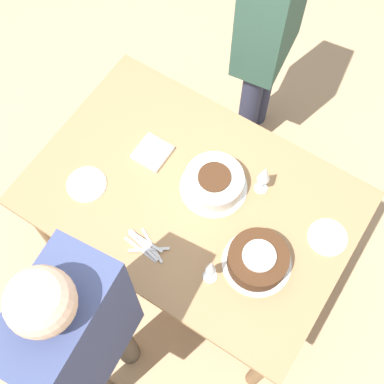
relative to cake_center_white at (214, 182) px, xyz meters
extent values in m
plane|color=tan|center=(-0.05, -0.09, -0.82)|extent=(12.00, 12.00, 0.00)
cube|color=#9E754C|center=(-0.05, -0.09, -0.06)|extent=(1.39, 0.94, 0.03)
cylinder|color=brown|center=(-0.67, -0.49, -0.45)|extent=(0.07, 0.07, 0.74)
cylinder|color=brown|center=(0.57, -0.49, -0.45)|extent=(0.07, 0.07, 0.74)
cylinder|color=brown|center=(-0.67, 0.31, -0.45)|extent=(0.07, 0.07, 0.74)
cylinder|color=brown|center=(0.57, 0.31, -0.45)|extent=(0.07, 0.07, 0.74)
cylinder|color=white|center=(0.00, 0.00, -0.05)|extent=(0.29, 0.29, 0.01)
cylinder|color=silver|center=(0.00, 0.00, 0.00)|extent=(0.25, 0.25, 0.09)
cylinder|color=#422614|center=(0.00, 0.00, 0.05)|extent=(0.14, 0.14, 0.01)
cylinder|color=white|center=(0.33, -0.20, -0.05)|extent=(0.29, 0.29, 0.01)
cylinder|color=#422614|center=(0.33, -0.20, 0.00)|extent=(0.25, 0.25, 0.09)
cylinder|color=silver|center=(0.33, -0.20, 0.05)|extent=(0.13, 0.13, 0.01)
cylinder|color=silver|center=(0.17, 0.11, -0.05)|extent=(0.06, 0.06, 0.00)
cylinder|color=silver|center=(0.17, 0.11, 0.00)|extent=(0.01, 0.01, 0.09)
cone|color=silver|center=(0.17, 0.11, 0.10)|extent=(0.05, 0.05, 0.09)
cylinder|color=silver|center=(0.20, -0.35, -0.05)|extent=(0.06, 0.06, 0.00)
cylinder|color=silver|center=(0.20, -0.35, 0.00)|extent=(0.01, 0.01, 0.09)
cone|color=silver|center=(0.20, -0.35, 0.10)|extent=(0.04, 0.04, 0.10)
cylinder|color=beige|center=(-0.47, -0.29, -0.05)|extent=(0.18, 0.18, 0.01)
cylinder|color=beige|center=(0.52, 0.06, -0.05)|extent=(0.17, 0.17, 0.01)
cube|color=silver|center=(-0.10, -0.41, -0.05)|extent=(0.17, 0.03, 0.00)
cube|color=silver|center=(-0.07, -0.37, -0.04)|extent=(0.16, 0.09, 0.00)
cube|color=silver|center=(-0.10, -0.38, -0.04)|extent=(0.17, 0.05, 0.00)
cube|color=silver|center=(-0.07, -0.39, -0.04)|extent=(0.14, 0.11, 0.00)
cube|color=silver|center=(-0.10, -0.39, -0.03)|extent=(0.17, 0.04, 0.00)
cube|color=silver|center=(-0.10, -0.37, -0.03)|extent=(0.17, 0.01, 0.00)
cube|color=silver|center=(-0.32, -0.01, -0.04)|extent=(0.14, 0.15, 0.02)
cylinder|color=#4C4238|center=(-0.03, -0.72, -0.42)|extent=(0.11, 0.11, 0.80)
cube|color=#38426B|center=(-0.02, -0.83, 0.32)|extent=(0.26, 0.42, 0.67)
sphere|color=#DBB293|center=(-0.02, -0.83, 0.75)|extent=(0.18, 0.18, 0.18)
cylinder|color=#2D334C|center=(-0.20, 0.89, -0.45)|extent=(0.11, 0.11, 0.74)
cylinder|color=#2D334C|center=(-0.17, 0.67, -0.45)|extent=(0.11, 0.11, 0.74)
cube|color=#335647|center=(-0.18, 0.78, 0.24)|extent=(0.27, 0.43, 0.62)
camera|label=1|loc=(0.46, -0.89, 2.05)|focal=50.00mm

